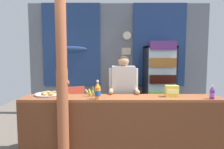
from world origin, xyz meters
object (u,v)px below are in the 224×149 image
object	(u,v)px
bottle_shelf_rack	(124,94)
snack_box_instant_noodle	(172,91)
stall_counter	(121,121)
shopkeeper	(123,88)
drink_fridge	(159,77)
pastry_tray	(48,94)
soda_bottle_orange_soda	(97,91)
banana_bunch	(93,92)
plastic_lawn_chair	(76,104)
timber_post	(62,73)
soda_bottle_grape_soda	(212,93)

from	to	relation	value
bottle_shelf_rack	snack_box_instant_noodle	size ratio (longest dim) A/B	5.52
stall_counter	shopkeeper	size ratio (longest dim) A/B	1.99
stall_counter	drink_fridge	size ratio (longest dim) A/B	1.65
stall_counter	pastry_tray	size ratio (longest dim) A/B	7.27
soda_bottle_orange_soda	pastry_tray	world-z (taller)	soda_bottle_orange_soda
banana_bunch	stall_counter	bearing A→B (deg)	-18.42
soda_bottle_orange_soda	pastry_tray	size ratio (longest dim) A/B	0.66
plastic_lawn_chair	snack_box_instant_noodle	distance (m)	2.26
drink_fridge	bottle_shelf_rack	xyz separation A→B (m)	(-0.85, 0.23, -0.46)
snack_box_instant_noodle	shopkeeper	bearing A→B (deg)	149.50
shopkeeper	snack_box_instant_noodle	bearing A→B (deg)	-30.50
soda_bottle_orange_soda	banana_bunch	xyz separation A→B (m)	(-0.09, 0.22, -0.06)
stall_counter	snack_box_instant_noodle	distance (m)	0.93
banana_bunch	plastic_lawn_chair	bearing A→B (deg)	110.53
pastry_tray	banana_bunch	world-z (taller)	banana_bunch
banana_bunch	timber_post	bearing A→B (deg)	-136.01
stall_counter	soda_bottle_orange_soda	size ratio (longest dim) A/B	10.94
drink_fridge	soda_bottle_grape_soda	world-z (taller)	drink_fridge
stall_counter	timber_post	xyz separation A→B (m)	(-0.85, -0.23, 0.77)
soda_bottle_orange_soda	timber_post	bearing A→B (deg)	-161.26
bottle_shelf_rack	pastry_tray	distance (m)	2.34
timber_post	pastry_tray	xyz separation A→B (m)	(-0.34, 0.46, -0.38)
drink_fridge	plastic_lawn_chair	size ratio (longest dim) A/B	2.21
stall_counter	shopkeeper	bearing A→B (deg)	84.22
drink_fridge	soda_bottle_orange_soda	distance (m)	2.37
plastic_lawn_chair	banana_bunch	size ratio (longest dim) A/B	3.08
bottle_shelf_rack	shopkeeper	size ratio (longest dim) A/B	0.70
bottle_shelf_rack	pastry_tray	bearing A→B (deg)	-125.77
plastic_lawn_chair	shopkeeper	xyz separation A→B (m)	(1.00, -0.89, 0.49)
timber_post	plastic_lawn_chair	distance (m)	1.88
plastic_lawn_chair	soda_bottle_grape_soda	xyz separation A→B (m)	(2.30, -1.51, 0.53)
timber_post	banana_bunch	bearing A→B (deg)	43.99
timber_post	soda_bottle_orange_soda	bearing A→B (deg)	18.74
drink_fridge	stall_counter	bearing A→B (deg)	-118.16
soda_bottle_orange_soda	banana_bunch	world-z (taller)	soda_bottle_orange_soda
plastic_lawn_chair	soda_bottle_orange_soda	bearing A→B (deg)	-69.10
banana_bunch	pastry_tray	bearing A→B (deg)	173.99
drink_fridge	snack_box_instant_noodle	bearing A→B (deg)	-96.57
timber_post	pastry_tray	world-z (taller)	timber_post
snack_box_instant_noodle	soda_bottle_grape_soda	bearing A→B (deg)	-17.81
snack_box_instant_noodle	soda_bottle_orange_soda	bearing A→B (deg)	-171.09
stall_counter	bottle_shelf_rack	size ratio (longest dim) A/B	2.85
stall_counter	bottle_shelf_rack	xyz separation A→B (m)	(0.15, 2.11, 0.01)
timber_post	pastry_tray	size ratio (longest dim) A/B	6.47
plastic_lawn_chair	shopkeeper	bearing A→B (deg)	-41.85
shopkeeper	plastic_lawn_chair	bearing A→B (deg)	138.15
stall_counter	banana_bunch	world-z (taller)	banana_bunch
drink_fridge	snack_box_instant_noodle	distance (m)	1.77
stall_counter	pastry_tray	distance (m)	1.28
soda_bottle_grape_soda	snack_box_instant_noodle	distance (m)	0.58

